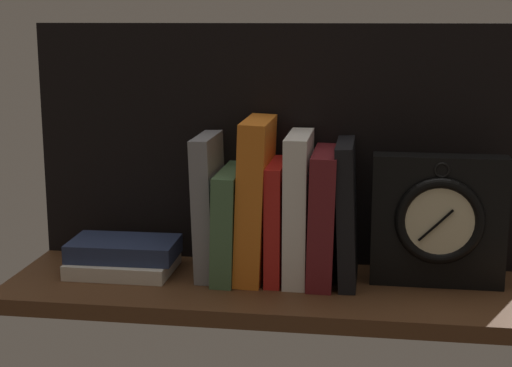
{
  "coord_description": "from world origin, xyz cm",
  "views": [
    {
      "loc": [
        14.52,
        -115.05,
        40.83
      ],
      "look_at": [
        -3.37,
        3.77,
        15.08
      ],
      "focal_mm": 54.99,
      "sensor_mm": 36.0,
      "label": 1
    }
  ],
  "objects_px": {
    "book_orange_pandolfini": "(255,199)",
    "book_stack_side": "(124,256)",
    "book_gray_chess": "(209,205)",
    "book_maroon_dawkins": "(324,216)",
    "book_red_requiem": "(278,220)",
    "book_white_catcher": "(299,207)",
    "book_green_romantic": "(230,222)",
    "book_black_skeptic": "(347,212)",
    "framed_clock": "(438,221)"
  },
  "relations": [
    {
      "from": "book_orange_pandolfini",
      "to": "book_black_skeptic",
      "type": "bearing_deg",
      "value": 0.0
    },
    {
      "from": "book_gray_chess",
      "to": "book_green_romantic",
      "type": "height_order",
      "value": "book_gray_chess"
    },
    {
      "from": "framed_clock",
      "to": "book_white_catcher",
      "type": "bearing_deg",
      "value": 179.25
    },
    {
      "from": "book_orange_pandolfini",
      "to": "book_stack_side",
      "type": "height_order",
      "value": "book_orange_pandolfini"
    },
    {
      "from": "book_green_romantic",
      "to": "book_white_catcher",
      "type": "xyz_separation_m",
      "value": [
        0.11,
        0.0,
        0.03
      ]
    },
    {
      "from": "book_orange_pandolfini",
      "to": "book_white_catcher",
      "type": "relative_size",
      "value": 1.09
    },
    {
      "from": "book_orange_pandolfini",
      "to": "book_white_catcher",
      "type": "bearing_deg",
      "value": 0.0
    },
    {
      "from": "book_red_requiem",
      "to": "book_stack_side",
      "type": "distance_m",
      "value": 0.26
    },
    {
      "from": "book_green_romantic",
      "to": "book_stack_side",
      "type": "relative_size",
      "value": 0.98
    },
    {
      "from": "framed_clock",
      "to": "book_black_skeptic",
      "type": "bearing_deg",
      "value": 178.84
    },
    {
      "from": "book_green_romantic",
      "to": "book_stack_side",
      "type": "bearing_deg",
      "value": -175.66
    },
    {
      "from": "book_gray_chess",
      "to": "book_orange_pandolfini",
      "type": "xyz_separation_m",
      "value": [
        0.08,
        0.0,
        0.01
      ]
    },
    {
      "from": "book_green_romantic",
      "to": "book_maroon_dawkins",
      "type": "xyz_separation_m",
      "value": [
        0.15,
        0.0,
        0.02
      ]
    },
    {
      "from": "book_red_requiem",
      "to": "book_white_catcher",
      "type": "xyz_separation_m",
      "value": [
        0.03,
        0.0,
        0.02
      ]
    },
    {
      "from": "book_orange_pandolfini",
      "to": "book_black_skeptic",
      "type": "xyz_separation_m",
      "value": [
        0.14,
        0.0,
        -0.02
      ]
    },
    {
      "from": "book_green_romantic",
      "to": "book_red_requiem",
      "type": "bearing_deg",
      "value": 0.0
    },
    {
      "from": "book_gray_chess",
      "to": "book_red_requiem",
      "type": "distance_m",
      "value": 0.11
    },
    {
      "from": "book_gray_chess",
      "to": "book_stack_side",
      "type": "xyz_separation_m",
      "value": [
        -0.14,
        -0.01,
        -0.09
      ]
    },
    {
      "from": "book_red_requiem",
      "to": "book_maroon_dawkins",
      "type": "bearing_deg",
      "value": 0.0
    },
    {
      "from": "book_red_requiem",
      "to": "framed_clock",
      "type": "distance_m",
      "value": 0.25
    },
    {
      "from": "book_green_romantic",
      "to": "framed_clock",
      "type": "distance_m",
      "value": 0.32
    },
    {
      "from": "book_green_romantic",
      "to": "book_gray_chess",
      "type": "bearing_deg",
      "value": 180.0
    },
    {
      "from": "book_gray_chess",
      "to": "book_stack_side",
      "type": "bearing_deg",
      "value": -174.58
    },
    {
      "from": "book_white_catcher",
      "to": "book_black_skeptic",
      "type": "bearing_deg",
      "value": 0.0
    },
    {
      "from": "book_white_catcher",
      "to": "framed_clock",
      "type": "bearing_deg",
      "value": -0.75
    },
    {
      "from": "book_orange_pandolfini",
      "to": "framed_clock",
      "type": "height_order",
      "value": "book_orange_pandolfini"
    },
    {
      "from": "book_gray_chess",
      "to": "book_green_romantic",
      "type": "distance_m",
      "value": 0.04
    },
    {
      "from": "book_green_romantic",
      "to": "framed_clock",
      "type": "xyz_separation_m",
      "value": [
        0.32,
        -0.0,
        0.02
      ]
    },
    {
      "from": "book_stack_side",
      "to": "framed_clock",
      "type": "bearing_deg",
      "value": 1.2
    },
    {
      "from": "framed_clock",
      "to": "book_stack_side",
      "type": "relative_size",
      "value": 1.16
    },
    {
      "from": "book_gray_chess",
      "to": "book_maroon_dawkins",
      "type": "height_order",
      "value": "book_gray_chess"
    },
    {
      "from": "book_maroon_dawkins",
      "to": "framed_clock",
      "type": "xyz_separation_m",
      "value": [
        0.17,
        -0.0,
        -0.0
      ]
    },
    {
      "from": "book_orange_pandolfini",
      "to": "book_stack_side",
      "type": "bearing_deg",
      "value": -176.47
    },
    {
      "from": "book_orange_pandolfini",
      "to": "book_gray_chess",
      "type": "bearing_deg",
      "value": 180.0
    },
    {
      "from": "book_black_skeptic",
      "to": "book_stack_side",
      "type": "xyz_separation_m",
      "value": [
        -0.36,
        -0.01,
        -0.08
      ]
    },
    {
      "from": "book_maroon_dawkins",
      "to": "book_stack_side",
      "type": "bearing_deg",
      "value": -177.65
    },
    {
      "from": "book_white_catcher",
      "to": "book_stack_side",
      "type": "relative_size",
      "value": 1.32
    },
    {
      "from": "book_orange_pandolfini",
      "to": "book_maroon_dawkins",
      "type": "bearing_deg",
      "value": 0.0
    },
    {
      "from": "book_red_requiem",
      "to": "book_black_skeptic",
      "type": "bearing_deg",
      "value": 0.0
    },
    {
      "from": "book_gray_chess",
      "to": "book_white_catcher",
      "type": "height_order",
      "value": "book_white_catcher"
    },
    {
      "from": "book_green_romantic",
      "to": "book_white_catcher",
      "type": "relative_size",
      "value": 0.74
    },
    {
      "from": "book_orange_pandolfini",
      "to": "book_stack_side",
      "type": "distance_m",
      "value": 0.24
    },
    {
      "from": "book_red_requiem",
      "to": "book_stack_side",
      "type": "height_order",
      "value": "book_red_requiem"
    },
    {
      "from": "book_gray_chess",
      "to": "book_green_romantic",
      "type": "relative_size",
      "value": 1.31
    },
    {
      "from": "book_red_requiem",
      "to": "book_maroon_dawkins",
      "type": "height_order",
      "value": "book_maroon_dawkins"
    },
    {
      "from": "book_orange_pandolfini",
      "to": "book_red_requiem",
      "type": "distance_m",
      "value": 0.05
    },
    {
      "from": "book_maroon_dawkins",
      "to": "book_black_skeptic",
      "type": "relative_size",
      "value": 0.93
    },
    {
      "from": "book_orange_pandolfini",
      "to": "book_maroon_dawkins",
      "type": "relative_size",
      "value": 1.23
    },
    {
      "from": "book_white_catcher",
      "to": "book_maroon_dawkins",
      "type": "bearing_deg",
      "value": 0.0
    },
    {
      "from": "book_red_requiem",
      "to": "book_black_skeptic",
      "type": "relative_size",
      "value": 0.84
    }
  ]
}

